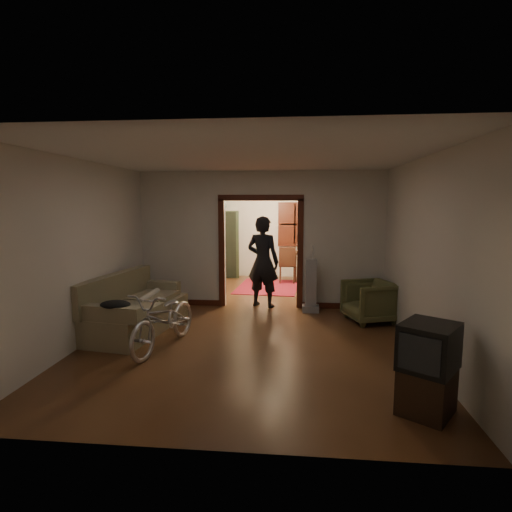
# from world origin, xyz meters

# --- Properties ---
(floor) EXTENTS (5.00, 8.50, 0.01)m
(floor) POSITION_xyz_m (0.00, 0.00, 0.00)
(floor) COLOR #3B2112
(floor) RESTS_ON ground
(ceiling) EXTENTS (5.00, 8.50, 0.01)m
(ceiling) POSITION_xyz_m (0.00, 0.00, 2.80)
(ceiling) COLOR white
(ceiling) RESTS_ON floor
(wall_back) EXTENTS (5.00, 0.02, 2.80)m
(wall_back) POSITION_xyz_m (0.00, 4.25, 1.40)
(wall_back) COLOR beige
(wall_back) RESTS_ON floor
(wall_left) EXTENTS (0.02, 8.50, 2.80)m
(wall_left) POSITION_xyz_m (-2.50, 0.00, 1.40)
(wall_left) COLOR beige
(wall_left) RESTS_ON floor
(wall_right) EXTENTS (0.02, 8.50, 2.80)m
(wall_right) POSITION_xyz_m (2.50, 0.00, 1.40)
(wall_right) COLOR beige
(wall_right) RESTS_ON floor
(partition_wall) EXTENTS (5.00, 0.14, 2.80)m
(partition_wall) POSITION_xyz_m (0.00, 0.75, 1.40)
(partition_wall) COLOR beige
(partition_wall) RESTS_ON floor
(door_casing) EXTENTS (1.74, 0.20, 2.32)m
(door_casing) POSITION_xyz_m (0.00, 0.75, 1.10)
(door_casing) COLOR #3B160D
(door_casing) RESTS_ON floor
(far_window) EXTENTS (0.98, 0.06, 1.28)m
(far_window) POSITION_xyz_m (0.70, 4.21, 1.55)
(far_window) COLOR black
(far_window) RESTS_ON wall_back
(chandelier) EXTENTS (0.24, 0.24, 0.24)m
(chandelier) POSITION_xyz_m (0.00, 2.50, 2.35)
(chandelier) COLOR #FFE0A5
(chandelier) RESTS_ON ceiling
(light_switch) EXTENTS (0.08, 0.01, 0.12)m
(light_switch) POSITION_xyz_m (1.05, 0.68, 1.25)
(light_switch) COLOR silver
(light_switch) RESTS_ON partition_wall
(sofa) EXTENTS (1.24, 2.21, 0.96)m
(sofa) POSITION_xyz_m (-1.95, -1.07, 0.48)
(sofa) COLOR #6E6749
(sofa) RESTS_ON floor
(rolled_paper) EXTENTS (0.11, 0.87, 0.11)m
(rolled_paper) POSITION_xyz_m (-1.85, -0.77, 0.53)
(rolled_paper) COLOR beige
(rolled_paper) RESTS_ON sofa
(jacket) EXTENTS (0.45, 0.33, 0.13)m
(jacket) POSITION_xyz_m (-1.90, -1.98, 0.68)
(jacket) COLOR black
(jacket) RESTS_ON sofa
(bicycle) EXTENTS (0.94, 1.79, 0.89)m
(bicycle) POSITION_xyz_m (-1.21, -1.85, 0.45)
(bicycle) COLOR silver
(bicycle) RESTS_ON floor
(armchair) EXTENTS (1.04, 1.03, 0.75)m
(armchair) POSITION_xyz_m (2.07, -0.16, 0.37)
(armchair) COLOR #4F532F
(armchair) RESTS_ON floor
(tv_stand) EXTENTS (0.68, 0.69, 0.47)m
(tv_stand) POSITION_xyz_m (2.05, -3.41, 0.23)
(tv_stand) COLOR black
(tv_stand) RESTS_ON floor
(crt_tv) EXTENTS (0.72, 0.73, 0.47)m
(crt_tv) POSITION_xyz_m (2.05, -3.41, 0.71)
(crt_tv) COLOR black
(crt_tv) RESTS_ON tv_stand
(vacuum) EXTENTS (0.39, 0.35, 1.07)m
(vacuum) POSITION_xyz_m (1.03, 0.40, 0.53)
(vacuum) COLOR gray
(vacuum) RESTS_ON floor
(person) EXTENTS (0.80, 0.65, 1.89)m
(person) POSITION_xyz_m (0.04, 0.73, 0.95)
(person) COLOR black
(person) RESTS_ON floor
(oriental_rug) EXTENTS (1.67, 2.10, 0.02)m
(oriental_rug) POSITION_xyz_m (0.03, 2.69, 0.01)
(oriental_rug) COLOR maroon
(oriental_rug) RESTS_ON floor
(locker) EXTENTS (1.05, 0.71, 1.93)m
(locker) POSITION_xyz_m (-1.42, 4.05, 0.97)
(locker) COLOR #27341F
(locker) RESTS_ON floor
(globe) EXTENTS (0.28, 0.28, 0.28)m
(globe) POSITION_xyz_m (-1.42, 4.05, 1.94)
(globe) COLOR #1E5972
(globe) RESTS_ON locker
(desk) EXTENTS (1.22, 0.87, 0.81)m
(desk) POSITION_xyz_m (1.23, 3.59, 0.41)
(desk) COLOR black
(desk) RESTS_ON floor
(desk_chair) EXTENTS (0.54, 0.54, 0.98)m
(desk_chair) POSITION_xyz_m (0.51, 3.33, 0.49)
(desk_chair) COLOR black
(desk_chair) RESTS_ON floor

